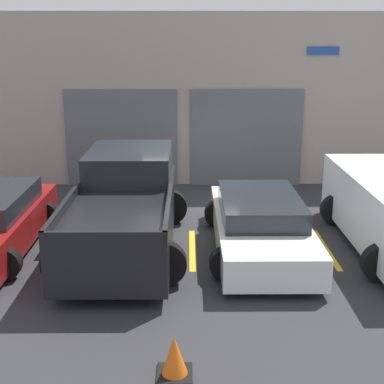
{
  "coord_description": "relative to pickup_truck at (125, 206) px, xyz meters",
  "views": [
    {
      "loc": [
        -0.08,
        -12.45,
        4.25
      ],
      "look_at": [
        0.0,
        -1.63,
        1.1
      ],
      "focal_mm": 50.0,
      "sensor_mm": 36.0,
      "label": 1
    }
  ],
  "objects": [
    {
      "name": "parking_stripe_left",
      "position": [
        -1.39,
        -0.28,
        -0.86
      ],
      "size": [
        0.12,
        2.2,
        0.01
      ],
      "primitive_type": "cube",
      "color": "gold",
      "rests_on": "ground"
    },
    {
      "name": "pickup_truck",
      "position": [
        0.0,
        0.0,
        0.0
      ],
      "size": [
        2.58,
        5.25,
        1.83
      ],
      "color": "black",
      "rests_on": "ground"
    },
    {
      "name": "parking_stripe_centre",
      "position": [
        1.39,
        -0.28,
        -0.86
      ],
      "size": [
        0.12,
        2.2,
        0.01
      ],
      "primitive_type": "cube",
      "color": "gold",
      "rests_on": "ground"
    },
    {
      "name": "ground_plane",
      "position": [
        1.39,
        1.85,
        -0.86
      ],
      "size": [
        28.0,
        28.0,
        0.0
      ],
      "primitive_type": "plane",
      "color": "#2D2D30"
    },
    {
      "name": "sedan_white",
      "position": [
        2.79,
        -0.26,
        -0.32
      ],
      "size": [
        2.2,
        4.58,
        1.13
      ],
      "color": "white",
      "rests_on": "ground"
    },
    {
      "name": "shophouse_building",
      "position": [
        1.39,
        5.14,
        1.57
      ],
      "size": [
        13.49,
        0.68,
        4.94
      ],
      "color": "#9E9389",
      "rests_on": "ground"
    },
    {
      "name": "parking_stripe_right",
      "position": [
        4.18,
        -0.28,
        -0.86
      ],
      "size": [
        0.12,
        2.2,
        0.01
      ],
      "primitive_type": "cube",
      "color": "gold",
      "rests_on": "ground"
    },
    {
      "name": "traffic_cone",
      "position": [
        1.13,
        -4.56,
        -0.61
      ],
      "size": [
        0.47,
        0.47,
        0.55
      ],
      "color": "black",
      "rests_on": "ground"
    }
  ]
}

